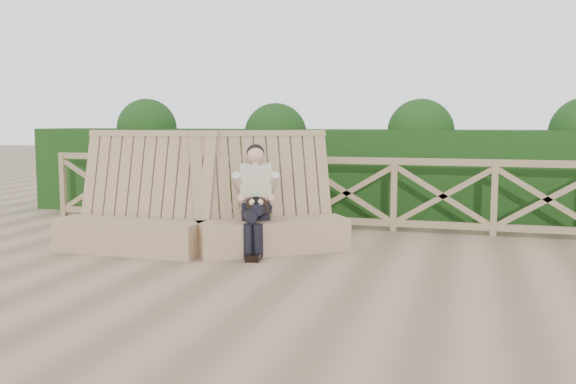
# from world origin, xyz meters

# --- Properties ---
(ground) EXTENTS (60.00, 60.00, 0.00)m
(ground) POSITION_xyz_m (0.00, 0.00, 0.00)
(ground) COLOR brown
(ground) RESTS_ON ground
(bench) EXTENTS (3.61, 1.73, 1.55)m
(bench) POSITION_xyz_m (-1.45, 1.33, 0.39)
(bench) COLOR #8F6C51
(bench) RESTS_ON ground
(woman) EXTENTS (0.52, 0.89, 1.36)m
(woman) POSITION_xyz_m (-0.76, 1.40, 0.72)
(woman) COLOR black
(woman) RESTS_ON ground
(guardrail) EXTENTS (10.10, 0.09, 1.10)m
(guardrail) POSITION_xyz_m (0.00, 3.50, 0.55)
(guardrail) COLOR olive
(guardrail) RESTS_ON ground
(hedge) EXTENTS (12.00, 1.20, 1.50)m
(hedge) POSITION_xyz_m (0.00, 4.70, 0.75)
(hedge) COLOR black
(hedge) RESTS_ON ground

